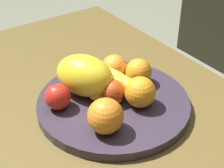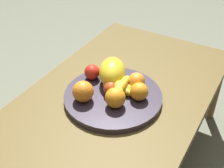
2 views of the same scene
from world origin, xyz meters
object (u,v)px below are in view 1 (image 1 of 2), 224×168
Objects in this scene: melon_large_front at (85,75)px; apple_front at (113,92)px; orange_front at (105,116)px; apple_left at (58,97)px; coffee_table at (118,124)px; orange_back at (138,71)px; fruit_bowl at (112,104)px; orange_left at (114,67)px; banana_bunch at (117,84)px; orange_right at (140,92)px.

melon_large_front reaches higher than apple_front.
apple_left is (-0.14, -0.05, -0.01)m from orange_front.
apple_left is at bearing -119.39° from coffee_table.
orange_back is (-0.11, 0.18, -0.01)m from orange_front.
fruit_bowl is at bearing 29.51° from melon_large_front.
orange_front is at bearing -58.21° from orange_back.
orange_front is at bearing -43.53° from apple_front.
coffee_table is 0.15m from orange_back.
orange_back is at bearing 74.09° from melon_large_front.
apple_front is at bearing -72.98° from orange_back.
orange_left reaches higher than coffee_table.
orange_left is 0.08m from banana_bunch.
fruit_bowl is at bearing 172.77° from apple_front.
orange_front reaches higher than banana_bunch.
orange_front reaches higher than orange_back.
orange_right is at bearing -35.93° from orange_back.
orange_left is at bearing -145.41° from orange_back.
melon_large_front reaches higher than coffee_table.
orange_back reaches higher than apple_left.
banana_bunch is (0.05, 0.07, -0.02)m from melon_large_front.
coffee_table is 18.35× the size of orange_left.
orange_right is (0.12, 0.08, -0.01)m from melon_large_front.
fruit_bowl is 0.09m from orange_right.
orange_front is 0.22m from orange_left.
orange_left is at bearing 150.39° from coffee_table.
banana_bunch is (-0.11, 0.11, -0.01)m from orange_front.
fruit_bowl is 5.04× the size of orange_right.
orange_left is 0.98× the size of orange_back.
orange_back is at bearing 84.10° from apple_left.
orange_back reaches higher than apple_front.
apple_left is (-0.05, -0.13, 0.05)m from fruit_bowl.
fruit_bowl is 0.05m from banana_bunch.
orange_back is at bearing 116.35° from coffee_table.
melon_large_front is at bearing -105.91° from orange_back.
orange_left reaches higher than banana_bunch.
fruit_bowl is at bearing -37.92° from orange_left.
orange_right is 1.20× the size of apple_left.
orange_left reaches higher than fruit_bowl.
apple_left is (0.02, -0.09, -0.02)m from melon_large_front.
coffee_table is 8.14× the size of melon_large_front.
melon_large_front is 0.95× the size of banana_bunch.
melon_large_front is 0.15m from orange_back.
apple_front is 0.14m from apple_left.
orange_back is (-0.08, 0.06, -0.00)m from orange_right.
orange_front is 1.27× the size of apple_left.
orange_left is 0.14m from orange_right.
apple_left is 0.39× the size of banana_bunch.
apple_left is (0.03, -0.19, -0.00)m from orange_left.
melon_large_front is 2.01× the size of orange_right.
apple_left is at bearing -101.87° from banana_bunch.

